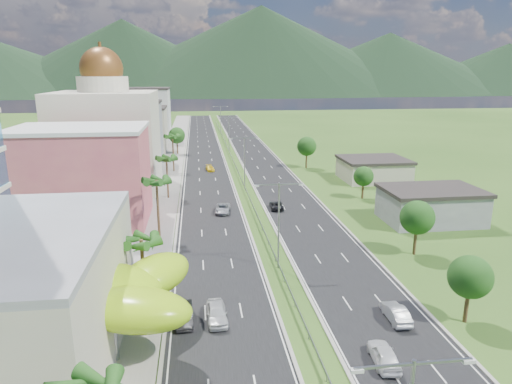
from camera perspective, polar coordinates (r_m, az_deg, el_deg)
name	(u,v)px	position (r m, az deg, el deg)	size (l,w,h in m)	color
ground	(295,307)	(49.39, 4.87, -14.13)	(500.00, 500.00, 0.00)	#2D5119
road_left	(205,156)	(134.34, -6.42, 4.46)	(11.00, 260.00, 0.04)	black
road_right	(256,155)	(135.40, -0.04, 4.63)	(11.00, 260.00, 0.04)	black
sidewalk_left	(172,157)	(134.52, -10.48, 4.33)	(7.00, 260.00, 0.12)	gray
median_guardrail	(236,166)	(116.91, -2.56, 3.29)	(0.10, 216.06, 0.76)	gray
streetlight_median_b	(279,217)	(55.75, 2.86, -3.09)	(6.04, 0.25, 11.00)	gray
streetlight_median_c	(244,158)	(94.25, -1.45, 4.31)	(6.04, 0.25, 11.00)	gray
streetlight_median_d	(229,131)	(138.59, -3.42, 7.65)	(6.04, 0.25, 11.00)	gray
streetlight_median_e	(221,117)	(183.24, -4.44, 9.36)	(6.04, 0.25, 11.00)	gray
lime_canopy	(83,293)	(43.83, -20.81, -11.72)	(18.00, 15.00, 7.40)	#95C913
pink_shophouse	(83,177)	(78.17, -20.86, 1.73)	(20.00, 15.00, 15.00)	#C14F61
domed_building	(107,134)	(99.71, -18.12, 6.85)	(20.00, 20.00, 28.70)	beige
midrise_grey	(130,135)	(124.44, -15.51, 6.92)	(16.00, 15.00, 16.00)	gray
midrise_beige	(140,130)	(146.27, -14.32, 7.50)	(16.00, 15.00, 13.00)	#B9B198
midrise_white	(147,115)	(168.75, -13.48, 9.32)	(16.00, 15.00, 18.00)	silver
shed_near	(431,207)	(79.89, 20.99, -1.73)	(15.00, 10.00, 5.00)	gray
shed_far	(373,170)	(107.15, 14.46, 2.64)	(14.00, 12.00, 4.40)	#B9B198
palm_tree_b	(141,244)	(47.63, -14.14, -6.31)	(3.60, 3.60, 8.10)	#47301C
palm_tree_c	(157,184)	(66.26, -12.33, 1.04)	(3.60, 3.60, 9.60)	#47301C
palm_tree_d	(167,160)	(88.90, -11.12, 3.93)	(3.60, 3.60, 8.60)	#47301C
palm_tree_e	(172,138)	(113.42, -10.40, 6.65)	(3.60, 3.60, 9.40)	#47301C
leafy_tree_lfar	(177,136)	(138.53, -9.86, 6.97)	(4.90, 4.90, 8.05)	#47301C
leafy_tree_ra	(470,277)	(48.99, 25.21, -9.61)	(4.20, 4.20, 6.90)	#47301C
leafy_tree_rb	(417,218)	(64.04, 19.51, -3.04)	(4.55, 4.55, 7.47)	#47301C
leafy_tree_rc	(364,176)	(90.18, 13.29, 1.90)	(3.85, 3.85, 6.33)	#47301C
leafy_tree_rd	(307,146)	(116.97, 6.36, 5.69)	(4.90, 4.90, 8.05)	#47301C
mountain_ridge	(261,95)	(497.66, 0.65, 12.01)	(860.00, 140.00, 90.00)	black
car_white_near_left	(217,313)	(46.59, -4.94, -14.81)	(1.96, 4.88, 1.66)	silver
car_dark_left	(184,314)	(46.81, -8.97, -14.85)	(1.67, 4.79, 1.58)	black
car_silver_mid_left	(223,208)	(79.82, -4.19, -2.07)	(2.42, 5.25, 1.46)	#9B9DA2
car_yellow_far_left	(210,168)	(114.07, -5.77, 2.97)	(1.78, 4.37, 1.27)	yellow
car_white_near_right	(384,355)	(42.02, 15.71, -19.00)	(1.90, 4.72, 1.61)	white
car_silver_right	(396,313)	(48.54, 17.06, -14.24)	(1.64, 4.71, 1.55)	#A6A9AE
car_dark_far_right	(276,205)	(81.89, 2.57, -1.66)	(2.20, 4.77, 1.33)	black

